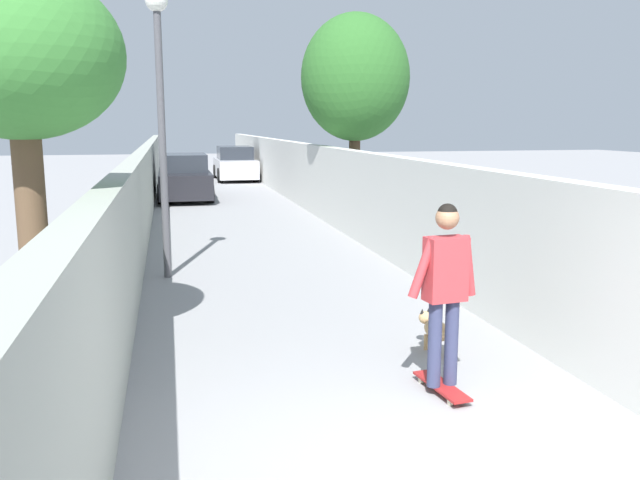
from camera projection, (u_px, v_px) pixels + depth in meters
ground_plane at (235, 217)px, 18.18m from camera, size 80.00×80.00×0.00m
wall_left at (142, 192)px, 15.57m from camera, size 48.00×0.30×1.90m
fence_right at (337, 187)px, 16.61m from camera, size 48.00×0.30×1.96m
tree_left_near at (20, 61)px, 6.38m from camera, size 2.01×2.01×4.05m
tree_right_mid at (355, 78)px, 17.26m from camera, size 2.86×2.86×5.41m
lamp_post at (160, 86)px, 10.57m from camera, size 0.36×0.36×4.65m
skateboard at (442, 386)px, 6.32m from camera, size 0.82×0.29×0.08m
person_skateboarder at (445, 281)px, 6.14m from camera, size 0.26×0.72×1.75m
dog at (435, 329)px, 7.41m from camera, size 1.41×0.53×1.06m
car_near at (184, 178)px, 22.52m from camera, size 4.38×1.80×1.54m
car_far at (235, 164)px, 30.13m from camera, size 4.12×1.80×1.54m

